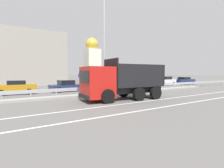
{
  "coord_description": "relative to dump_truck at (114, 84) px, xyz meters",
  "views": [
    {
      "loc": [
        -8.75,
        -13.42,
        2.19
      ],
      "look_at": [
        0.07,
        -0.14,
        1.18
      ],
      "focal_mm": 28.0,
      "sensor_mm": 36.0,
      "label": 1
    }
  ],
  "objects": [
    {
      "name": "parked_car_5",
      "position": [
        5.52,
        9.24,
        -0.55
      ],
      "size": [
        4.6,
        2.04,
        1.53
      ],
      "rotation": [
        0.0,
        0.0,
        -1.61
      ],
      "color": "navy",
      "rests_on": "ground_plane"
    },
    {
      "name": "parked_car_4",
      "position": [
        -0.88,
        8.67,
        -0.64
      ],
      "size": [
        3.94,
        2.03,
        1.34
      ],
      "rotation": [
        0.0,
        0.0,
        -1.56
      ],
      "color": "navy",
      "rests_on": "ground_plane"
    },
    {
      "name": "lane_strip_0",
      "position": [
        0.99,
        -1.9,
        -1.32
      ],
      "size": [
        59.96,
        0.16,
        0.01
      ],
      "primitive_type": "cube",
      "color": "silver",
      "rests_on": "ground_plane"
    },
    {
      "name": "ground_plane",
      "position": [
        0.91,
        1.84,
        -1.32
      ],
      "size": [
        320.0,
        320.0,
        0.0
      ],
      "primitive_type": "plane",
      "color": "#605E5B"
    },
    {
      "name": "lane_strip_1",
      "position": [
        0.99,
        -4.17,
        -1.32
      ],
      "size": [
        59.96,
        0.16,
        0.01
      ],
      "primitive_type": "cube",
      "color": "silver",
      "rests_on": "ground_plane"
    },
    {
      "name": "street_lamp_1",
      "position": [
        1.21,
        3.27,
        4.44
      ],
      "size": [
        0.71,
        2.8,
        10.4
      ],
      "color": "#ADADB2",
      "rests_on": "ground_plane"
    },
    {
      "name": "median_guardrail",
      "position": [
        0.91,
        4.42,
        -0.75
      ],
      "size": [
        59.96,
        0.09,
        0.78
      ],
      "color": "#9EA0A5",
      "rests_on": "ground_plane"
    },
    {
      "name": "parked_car_7",
      "position": [
        16.89,
        8.88,
        -0.53
      ],
      "size": [
        4.55,
        2.2,
        1.58
      ],
      "rotation": [
        0.0,
        0.0,
        1.64
      ],
      "color": "silver",
      "rests_on": "ground_plane"
    },
    {
      "name": "dump_truck",
      "position": [
        0.0,
        0.0,
        0.0
      ],
      "size": [
        7.16,
        3.25,
        3.31
      ],
      "rotation": [
        0.0,
        0.0,
        1.47
      ],
      "color": "red",
      "rests_on": "ground_plane"
    },
    {
      "name": "parked_car_8",
      "position": [
        22.47,
        8.73,
        -0.6
      ],
      "size": [
        4.34,
        2.05,
        1.4
      ],
      "rotation": [
        0.0,
        0.0,
        -1.63
      ],
      "color": "navy",
      "rests_on": "ground_plane"
    },
    {
      "name": "median_road_sign",
      "position": [
        -1.29,
        3.5,
        -0.12
      ],
      "size": [
        0.7,
        0.16,
        2.31
      ],
      "color": "white",
      "rests_on": "ground_plane"
    },
    {
      "name": "church_tower",
      "position": [
        13.43,
        30.01,
        4.21
      ],
      "size": [
        3.6,
        3.6,
        12.23
      ],
      "color": "silver",
      "rests_on": "ground_plane"
    },
    {
      "name": "parked_car_3",
      "position": [
        -6.28,
        8.79,
        -0.58
      ],
      "size": [
        3.97,
        2.06,
        1.43
      ],
      "rotation": [
        0.0,
        0.0,
        1.55
      ],
      "color": "#B27A14",
      "rests_on": "ground_plane"
    },
    {
      "name": "parked_car_6",
      "position": [
        11.15,
        9.03,
        -0.55
      ],
      "size": [
        4.93,
        2.2,
        1.54
      ],
      "rotation": [
        0.0,
        0.0,
        -1.52
      ],
      "color": "#B27A14",
      "rests_on": "ground_plane"
    },
    {
      "name": "median_island",
      "position": [
        0.91,
        3.5,
        -1.23
      ],
      "size": [
        32.98,
        1.1,
        0.18
      ],
      "primitive_type": "cube",
      "color": "gray",
      "rests_on": "ground_plane"
    }
  ]
}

